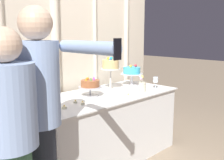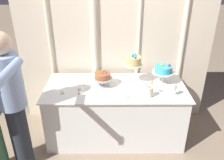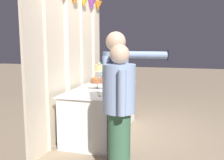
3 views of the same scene
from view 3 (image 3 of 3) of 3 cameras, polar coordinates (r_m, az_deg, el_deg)
name	(u,v)px [view 3 (image 3 of 3)]	position (r m, az deg, el deg)	size (l,w,h in m)	color
ground_plane	(108,132)	(4.31, -0.89, -12.05)	(24.00, 24.00, 0.00)	gray
draped_curtain	(73,50)	(4.26, -9.04, 6.81)	(2.77, 0.19, 2.57)	beige
cake_table	(103,110)	(4.22, -2.21, -6.98)	(1.82, 0.83, 0.77)	white
cake_display_leftmost	(97,82)	(3.97, -3.47, -0.39)	(0.26, 0.26, 0.23)	#B2B2B7
cake_display_center	(100,69)	(4.34, -2.76, 2.67)	(0.24, 0.24, 0.41)	silver
cake_display_rightmost	(107,73)	(4.73, -1.22, 1.73)	(0.29, 0.29, 0.28)	silver
wine_glass	(125,77)	(4.72, 2.95, 0.74)	(0.06, 0.06, 0.15)	silver
flower_vase	(122,80)	(4.44, 2.34, -0.09)	(0.11, 0.08, 0.20)	beige
tealight_far_left	(99,95)	(3.47, -2.95, -3.60)	(0.05, 0.05, 0.04)	beige
tealight_near_left	(98,93)	(3.68, -3.29, -2.93)	(0.04, 0.04, 0.03)	beige
tealight_near_right	(104,93)	(3.66, -1.77, -2.94)	(0.04, 0.04, 0.04)	beige
tealight_far_right	(119,87)	(4.19, 1.73, -1.56)	(0.05, 0.05, 0.03)	beige
guest_man_pink_jacket	(119,109)	(2.65, 1.72, -6.69)	(0.48, 0.44, 1.50)	#3D6B4C
guest_girl_blue_dress	(116,93)	(2.91, 1.02, -3.02)	(0.44, 0.78, 1.65)	#282D38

